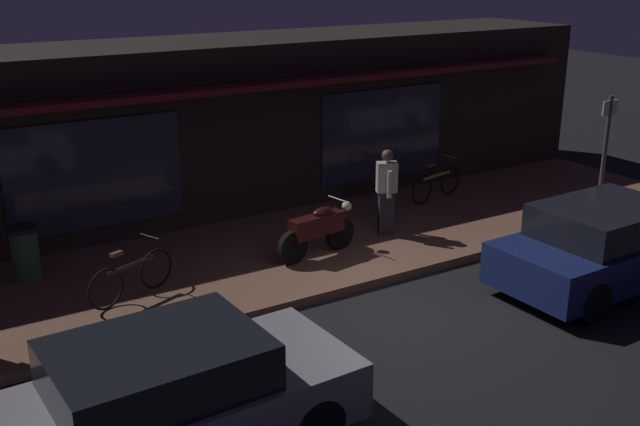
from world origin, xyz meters
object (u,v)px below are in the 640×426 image
(bicycle_parked, at_px, (132,277))
(sign_post, at_px, (606,145))
(person_bystander, at_px, (386,190))
(trash_bin, at_px, (25,253))
(parked_car_far, at_px, (607,245))
(parked_car_near, at_px, (169,400))
(motorcycle, at_px, (318,229))
(bicycle_extra, at_px, (436,184))

(bicycle_parked, bearing_deg, sign_post, -4.60)
(person_bystander, distance_m, trash_bin, 6.49)
(parked_car_far, bearing_deg, person_bystander, 118.17)
(parked_car_near, bearing_deg, trash_bin, 94.00)
(bicycle_parked, height_order, sign_post, sign_post)
(motorcycle, height_order, trash_bin, motorcycle)
(person_bystander, height_order, trash_bin, person_bystander)
(person_bystander, xyz_separation_m, sign_post, (4.84, -1.07, 0.48))
(sign_post, height_order, parked_car_near, sign_post)
(person_bystander, relative_size, trash_bin, 1.80)
(trash_bin, xyz_separation_m, parked_car_far, (8.25, -4.90, 0.08))
(person_bystander, xyz_separation_m, parked_car_far, (1.91, -3.57, -0.32))
(person_bystander, bearing_deg, parked_car_near, -145.09)
(bicycle_parked, height_order, parked_car_near, parked_car_near)
(motorcycle, relative_size, parked_car_far, 0.41)
(bicycle_parked, xyz_separation_m, parked_car_near, (-0.86, -3.88, 0.20))
(bicycle_extra, xyz_separation_m, person_bystander, (-2.26, -1.20, 0.52))
(person_bystander, distance_m, parked_car_far, 4.06)
(sign_post, bearing_deg, bicycle_parked, 175.40)
(bicycle_extra, relative_size, sign_post, 0.68)
(parked_car_far, bearing_deg, bicycle_extra, 85.80)
(bicycle_parked, xyz_separation_m, person_bystander, (5.09, 0.27, 0.52))
(person_bystander, bearing_deg, bicycle_parked, -176.93)
(motorcycle, xyz_separation_m, bicycle_extra, (3.94, 1.47, -0.14))
(sign_post, relative_size, parked_car_far, 0.58)
(bicycle_parked, bearing_deg, bicycle_extra, 11.36)
(bicycle_parked, distance_m, person_bystander, 5.13)
(motorcycle, distance_m, person_bystander, 1.74)
(trash_bin, bearing_deg, person_bystander, -11.89)
(sign_post, xyz_separation_m, parked_car_far, (-2.93, -2.49, -0.81))
(motorcycle, xyz_separation_m, sign_post, (6.52, -0.81, 0.86))
(motorcycle, height_order, parked_car_far, parked_car_far)
(trash_bin, bearing_deg, motorcycle, -18.92)
(motorcycle, height_order, person_bystander, person_bystander)
(sign_post, distance_m, parked_car_near, 11.25)
(bicycle_extra, relative_size, parked_car_far, 0.39)
(trash_bin, distance_m, parked_car_near, 5.50)
(motorcycle, distance_m, sign_post, 6.62)
(person_bystander, bearing_deg, motorcycle, -171.13)
(motorcycle, xyz_separation_m, bicycle_parked, (-3.41, -0.01, -0.14))
(sign_post, relative_size, parked_car_near, 0.58)
(sign_post, bearing_deg, person_bystander, 167.50)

